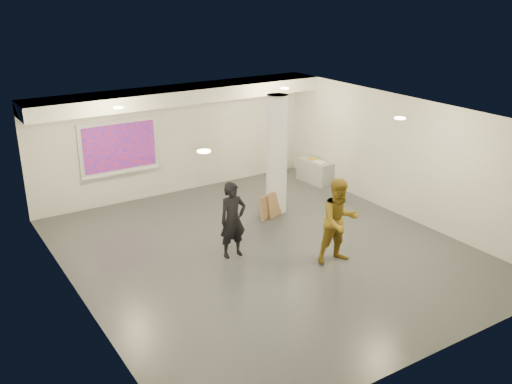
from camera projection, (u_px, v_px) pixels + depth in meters
floor at (266, 251)px, 12.48m from camera, size 8.00×9.00×0.01m
ceiling at (267, 116)px, 11.44m from camera, size 8.00×9.00×0.01m
wall_back at (175, 139)px, 15.52m from camera, size 8.00×0.01×3.00m
wall_front at (434, 273)px, 8.40m from camera, size 8.00×0.01×3.00m
wall_left at (75, 228)px, 9.95m from camera, size 0.01×9.00×3.00m
wall_right at (402, 157)px, 13.97m from camera, size 0.01×9.00×3.00m
soffit_band at (182, 94)px, 14.63m from camera, size 8.00×1.10×0.36m
downlight_nw at (118, 108)px, 12.32m from camera, size 0.22×0.22×0.02m
downlight_ne at (285, 88)px, 14.53m from camera, size 0.22×0.22×0.02m
downlight_sw at (204, 151)px, 9.16m from camera, size 0.22×0.22×0.02m
downlight_se at (400, 118)px, 11.37m from camera, size 0.22×0.22×0.02m
column at (277, 155)px, 14.14m from camera, size 0.52×0.52×3.00m
projection_screen at (119, 147)px, 14.67m from camera, size 2.10×0.13×1.42m
credenza at (315, 171)px, 16.64m from camera, size 0.56×1.16×0.66m
papers_stack at (320, 162)px, 16.37m from camera, size 0.30×0.37×0.02m
postit_pad at (313, 159)px, 16.63m from camera, size 0.25×0.31×0.03m
cardboard_back at (268, 206)px, 14.13m from camera, size 0.56×0.28×0.61m
cardboard_front at (275, 205)px, 14.24m from camera, size 0.56×0.33×0.59m
woman at (233, 220)px, 11.99m from camera, size 0.62×0.42×1.65m
man at (339, 221)px, 11.72m from camera, size 0.97×0.81×1.82m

